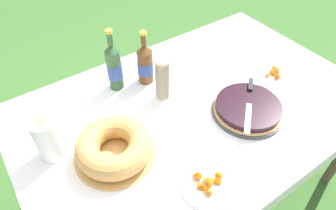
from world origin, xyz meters
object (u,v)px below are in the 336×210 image
cider_bottle_amber (145,64)px  snack_plate_left (274,74)px  berry_tart (248,109)px  bundt_cake (114,147)px  serving_knife (249,99)px  paper_towel_roll (48,138)px  snack_plate_near (208,184)px  cider_bottle_green (114,67)px  cup_stack (163,79)px

cider_bottle_amber → snack_plate_left: size_ratio=1.32×
berry_tart → bundt_cake: 0.67m
serving_knife → paper_towel_roll: 0.93m
serving_knife → snack_plate_left: size_ratio=1.29×
snack_plate_near → snack_plate_left: (0.75, 0.32, 0.00)m
snack_plate_near → bundt_cake: bearing=124.0°
serving_knife → cider_bottle_amber: size_ratio=0.98×
cider_bottle_amber → snack_plate_left: 0.72m
serving_knife → cider_bottle_amber: 0.56m
bundt_cake → cider_bottle_green: (0.22, 0.39, 0.08)m
cider_bottle_green → snack_plate_left: (0.76, -0.42, -0.12)m
bundt_cake → snack_plate_near: (0.23, -0.34, -0.04)m
paper_towel_roll → cup_stack: bearing=2.8°
snack_plate_near → berry_tart: bearing=25.6°
serving_knife → cider_bottle_amber: (-0.30, 0.47, 0.05)m
berry_tart → cider_bottle_green: cider_bottle_green is taller
serving_knife → cider_bottle_green: (-0.45, 0.52, 0.07)m
paper_towel_roll → berry_tart: bearing=-19.1°
snack_plate_left → bundt_cake: bearing=178.5°
serving_knife → paper_towel_roll: paper_towel_roll is taller
bundt_cake → cider_bottle_amber: bearing=43.3°
paper_towel_roll → snack_plate_left: bearing=-8.7°
snack_plate_near → cider_bottle_amber: bearing=78.5°
snack_plate_left → cider_bottle_amber: bearing=148.3°
cider_bottle_amber → snack_plate_near: (-0.14, -0.69, -0.10)m
bundt_cake → snack_plate_left: 0.98m
snack_plate_left → paper_towel_roll: (-1.19, 0.18, 0.09)m
cider_bottle_amber → berry_tart: bearing=-60.6°
bundt_cake → cider_bottle_amber: cider_bottle_amber is taller
serving_knife → cup_stack: bearing=-87.3°
cider_bottle_green → cider_bottle_amber: bearing=-16.0°
snack_plate_near → snack_plate_left: snack_plate_left is taller
bundt_cake → paper_towel_roll: (-0.21, 0.16, 0.05)m
cider_bottle_green → serving_knife: bearing=-48.7°
cider_bottle_green → cider_bottle_amber: size_ratio=1.13×
serving_knife → cider_bottle_green: 0.69m
bundt_cake → paper_towel_roll: bearing=143.7°
cider_bottle_amber → bundt_cake: bearing=-136.7°
bundt_cake → serving_knife: bearing=-10.4°
bundt_cake → berry_tart: bearing=-12.4°
cider_bottle_green → cup_stack: bearing=-53.6°
serving_knife → bundt_cake: size_ratio=0.84×
serving_knife → cup_stack: size_ratio=1.23×
bundt_cake → cider_bottle_amber: 0.51m
cider_bottle_amber → paper_towel_roll: (-0.59, -0.19, -0.01)m
berry_tart → bundt_cake: bundt_cake is taller
serving_knife → bundt_cake: (-0.67, 0.12, -0.01)m
cider_bottle_amber → paper_towel_roll: 0.62m
cup_stack → snack_plate_near: cup_stack is taller
berry_tart → bundt_cake: size_ratio=0.98×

